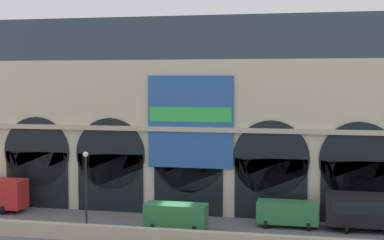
% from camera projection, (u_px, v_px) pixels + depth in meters
% --- Properties ---
extents(ground_plane, '(200.00, 200.00, 0.00)m').
position_uv_depth(ground_plane, '(176.00, 229.00, 47.89)').
color(ground_plane, slate).
extents(quay_parapet_wall, '(90.00, 0.70, 1.22)m').
position_uv_depth(quay_parapet_wall, '(161.00, 237.00, 43.22)').
color(quay_parapet_wall, '#B2A891').
rests_on(quay_parapet_wall, ground).
extents(station_building, '(47.17, 4.47, 18.50)m').
position_uv_depth(station_building, '(193.00, 118.00, 54.10)').
color(station_building, beige).
rests_on(station_building, ground).
extents(van_center, '(5.20, 2.48, 2.20)m').
position_uv_depth(van_center, '(176.00, 215.00, 47.49)').
color(van_center, '#2D7A42').
rests_on(van_center, ground).
extents(van_mideast, '(5.20, 2.48, 2.20)m').
position_uv_depth(van_mideast, '(287.00, 213.00, 48.41)').
color(van_mideast, '#2D7A42').
rests_on(van_mideast, ground).
extents(street_lamp_quayside, '(0.44, 0.44, 6.90)m').
position_uv_depth(street_lamp_quayside, '(86.00, 183.00, 45.05)').
color(street_lamp_quayside, black).
rests_on(street_lamp_quayside, ground).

